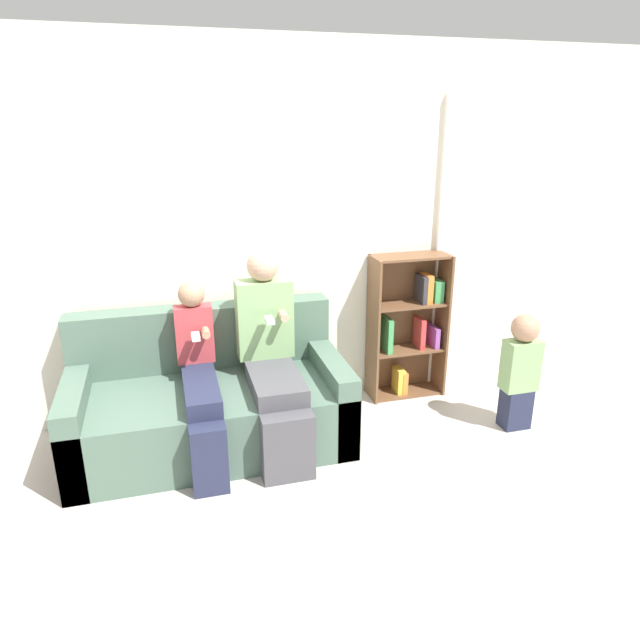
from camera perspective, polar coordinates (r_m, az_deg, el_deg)
The scene contains 8 objects.
ground_plane at distance 3.51m, azimuth -8.69°, elevation -16.18°, with size 14.00×14.00×0.00m, color #BCB2A8.
back_wall at distance 3.95m, azimuth -11.57°, elevation 8.03°, with size 10.00×0.06×2.55m.
curtain_panel at distance 4.58m, azimuth 15.83°, elevation 7.00°, with size 0.76×0.04×2.20m.
couch at distance 3.83m, azimuth -10.94°, elevation -8.14°, with size 1.74×0.89×0.85m.
adult_seated at distance 3.62m, azimuth -4.85°, elevation -3.32°, with size 0.37×0.83×1.25m.
child_seated at distance 3.57m, azimuth -11.90°, elevation -5.80°, with size 0.24×0.84×1.07m.
toddler_standing at distance 4.09m, azimuth 19.39°, elevation -4.61°, with size 0.24×0.19×0.83m.
bookshelf at distance 4.38m, azimuth 8.75°, elevation -0.60°, with size 0.58×0.25×1.10m.
Camera 1 is at (-0.27, -2.85, 2.03)m, focal length 32.00 mm.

